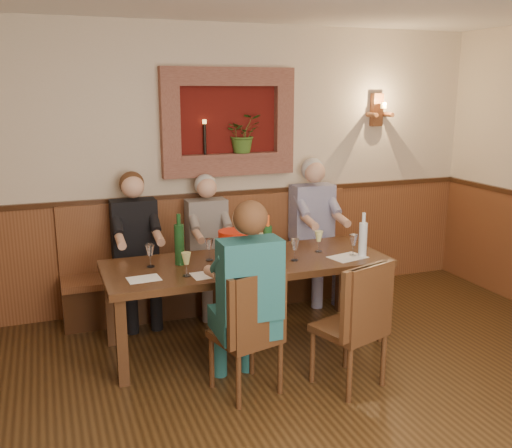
{
  "coord_description": "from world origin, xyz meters",
  "views": [
    {
      "loc": [
        -1.55,
        -2.52,
        2.17
      ],
      "look_at": [
        0.1,
        1.9,
        1.05
      ],
      "focal_mm": 40.0,
      "sensor_mm": 36.0,
      "label": 1
    }
  ],
  "objects_px": {
    "person_bench_left": "(137,261)",
    "water_bottle": "(363,238)",
    "chair_near_right": "(350,349)",
    "wine_bottle_green_b": "(179,243)",
    "bench": "(216,275)",
    "person_bench_mid": "(209,256)",
    "person_bench_right": "(315,241)",
    "wine_bottle_green_a": "(267,243)",
    "person_chair_front": "(246,314)",
    "spittoon_bucket": "(234,248)",
    "dining_table": "(247,269)",
    "chair_near_left": "(247,356)"
  },
  "relations": [
    {
      "from": "person_bench_left",
      "to": "wine_bottle_green_b",
      "type": "distance_m",
      "value": 0.85
    },
    {
      "from": "bench",
      "to": "chair_near_right",
      "type": "xyz_separation_m",
      "value": [
        0.47,
        -1.91,
        -0.04
      ]
    },
    {
      "from": "chair_near_left",
      "to": "wine_bottle_green_b",
      "type": "xyz_separation_m",
      "value": [
        -0.28,
        0.88,
        0.65
      ]
    },
    {
      "from": "chair_near_left",
      "to": "person_bench_mid",
      "type": "distance_m",
      "value": 1.66
    },
    {
      "from": "wine_bottle_green_b",
      "to": "person_bench_mid",
      "type": "bearing_deg",
      "value": 58.07
    },
    {
      "from": "chair_near_left",
      "to": "wine_bottle_green_b",
      "type": "height_order",
      "value": "wine_bottle_green_b"
    },
    {
      "from": "chair_near_right",
      "to": "spittoon_bucket",
      "type": "distance_m",
      "value": 1.25
    },
    {
      "from": "bench",
      "to": "person_bench_mid",
      "type": "height_order",
      "value": "person_bench_mid"
    },
    {
      "from": "dining_table",
      "to": "water_bottle",
      "type": "bearing_deg",
      "value": -12.43
    },
    {
      "from": "chair_near_right",
      "to": "person_chair_front",
      "type": "bearing_deg",
      "value": 147.71
    },
    {
      "from": "person_chair_front",
      "to": "wine_bottle_green_a",
      "type": "relative_size",
      "value": 3.55
    },
    {
      "from": "person_bench_mid",
      "to": "chair_near_left",
      "type": "bearing_deg",
      "value": -96.55
    },
    {
      "from": "dining_table",
      "to": "person_bench_mid",
      "type": "distance_m",
      "value": 0.85
    },
    {
      "from": "bench",
      "to": "wine_bottle_green_a",
      "type": "bearing_deg",
      "value": -82.56
    },
    {
      "from": "person_bench_mid",
      "to": "chair_near_right",
      "type": "bearing_deg",
      "value": -72.63
    },
    {
      "from": "bench",
      "to": "wine_bottle_green_b",
      "type": "height_order",
      "value": "wine_bottle_green_b"
    },
    {
      "from": "wine_bottle_green_a",
      "to": "wine_bottle_green_b",
      "type": "relative_size",
      "value": 0.95
    },
    {
      "from": "chair_near_left",
      "to": "water_bottle",
      "type": "xyz_separation_m",
      "value": [
        1.27,
        0.57,
        0.63
      ]
    },
    {
      "from": "person_bench_left",
      "to": "spittoon_bucket",
      "type": "xyz_separation_m",
      "value": [
        0.66,
        -0.9,
        0.3
      ]
    },
    {
      "from": "person_bench_right",
      "to": "wine_bottle_green_a",
      "type": "distance_m",
      "value": 1.36
    },
    {
      "from": "spittoon_bucket",
      "to": "wine_bottle_green_a",
      "type": "bearing_deg",
      "value": -11.99
    },
    {
      "from": "bench",
      "to": "person_bench_mid",
      "type": "bearing_deg",
      "value": -132.64
    },
    {
      "from": "spittoon_bucket",
      "to": "dining_table",
      "type": "bearing_deg",
      "value": 23.55
    },
    {
      "from": "bench",
      "to": "wine_bottle_green_a",
      "type": "distance_m",
      "value": 1.22
    },
    {
      "from": "spittoon_bucket",
      "to": "wine_bottle_green_b",
      "type": "bearing_deg",
      "value": 159.49
    },
    {
      "from": "chair_near_right",
      "to": "wine_bottle_green_a",
      "type": "distance_m",
      "value": 1.11
    },
    {
      "from": "person_bench_left",
      "to": "water_bottle",
      "type": "distance_m",
      "value": 2.11
    },
    {
      "from": "wine_bottle_green_a",
      "to": "person_chair_front",
      "type": "bearing_deg",
      "value": -122.98
    },
    {
      "from": "person_bench_left",
      "to": "wine_bottle_green_a",
      "type": "relative_size",
      "value": 3.5
    },
    {
      "from": "person_bench_mid",
      "to": "spittoon_bucket",
      "type": "height_order",
      "value": "person_bench_mid"
    },
    {
      "from": "person_bench_left",
      "to": "bench",
      "type": "bearing_deg",
      "value": 7.51
    },
    {
      "from": "bench",
      "to": "dining_table",
      "type": "bearing_deg",
      "value": -90.0
    },
    {
      "from": "chair_near_left",
      "to": "spittoon_bucket",
      "type": "height_order",
      "value": "spittoon_bucket"
    },
    {
      "from": "chair_near_left",
      "to": "chair_near_right",
      "type": "xyz_separation_m",
      "value": [
        0.75,
        -0.18,
        0.01
      ]
    },
    {
      "from": "dining_table",
      "to": "wine_bottle_green_a",
      "type": "relative_size",
      "value": 5.88
    },
    {
      "from": "chair_near_left",
      "to": "spittoon_bucket",
      "type": "bearing_deg",
      "value": 64.23
    },
    {
      "from": "person_chair_front",
      "to": "spittoon_bucket",
      "type": "distance_m",
      "value": 0.79
    },
    {
      "from": "spittoon_bucket",
      "to": "wine_bottle_green_a",
      "type": "xyz_separation_m",
      "value": [
        0.28,
        -0.06,
        0.03
      ]
    },
    {
      "from": "bench",
      "to": "person_bench_mid",
      "type": "relative_size",
      "value": 2.19
    },
    {
      "from": "person_bench_mid",
      "to": "person_chair_front",
      "type": "height_order",
      "value": "person_chair_front"
    },
    {
      "from": "person_bench_right",
      "to": "wine_bottle_green_b",
      "type": "relative_size",
      "value": 3.45
    },
    {
      "from": "chair_near_right",
      "to": "wine_bottle_green_a",
      "type": "relative_size",
      "value": 2.41
    },
    {
      "from": "dining_table",
      "to": "person_bench_mid",
      "type": "bearing_deg",
      "value": 96.5
    },
    {
      "from": "person_chair_front",
      "to": "water_bottle",
      "type": "height_order",
      "value": "person_chair_front"
    },
    {
      "from": "chair_near_left",
      "to": "spittoon_bucket",
      "type": "xyz_separation_m",
      "value": [
        0.14,
        0.73,
        0.62
      ]
    },
    {
      "from": "bench",
      "to": "person_chair_front",
      "type": "distance_m",
      "value": 1.76
    },
    {
      "from": "person_bench_left",
      "to": "spittoon_bucket",
      "type": "distance_m",
      "value": 1.16
    },
    {
      "from": "chair_near_right",
      "to": "wine_bottle_green_b",
      "type": "distance_m",
      "value": 1.61
    },
    {
      "from": "bench",
      "to": "spittoon_bucket",
      "type": "bearing_deg",
      "value": -97.89
    },
    {
      "from": "person_bench_right",
      "to": "wine_bottle_green_a",
      "type": "bearing_deg",
      "value": -133.97
    }
  ]
}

